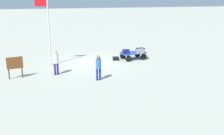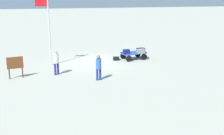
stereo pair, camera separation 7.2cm
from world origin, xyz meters
TOP-DOWN VIEW (x-y plane):
  - ground_plane at (0.00, 0.00)m, footprint 120.00×120.00m
  - luggage_cart at (-3.36, -0.29)m, footprint 2.15×1.54m
  - suitcase_navy at (-3.83, 0.16)m, footprint 0.64×0.41m
  - suitcase_dark at (-3.96, -0.28)m, footprint 0.70×0.50m
  - suitcase_tan at (-2.70, -0.01)m, footprint 0.56×0.40m
  - suitcase_maroon at (-1.94, -0.29)m, footprint 0.49×0.41m
  - worker_lead at (0.14, 4.43)m, footprint 0.41×0.41m
  - worker_trailing at (2.74, 2.78)m, footprint 0.50×0.50m
  - flagpole at (3.25, 0.26)m, footprint 0.93×0.10m
  - signboard at (5.30, 3.09)m, footprint 0.99×0.32m

SIDE VIEW (x-z plane):
  - ground_plane at x=0.00m, z-range 0.00..0.00m
  - suitcase_maroon at x=-1.94m, z-range 0.00..0.26m
  - luggage_cart at x=-3.36m, z-range 0.14..0.73m
  - suitcase_tan at x=-2.70m, z-range 0.59..0.91m
  - suitcase_dark at x=-3.96m, z-range 0.59..0.91m
  - suitcase_navy at x=-3.83m, z-range 0.59..0.93m
  - signboard at x=5.30m, z-range 0.22..1.63m
  - worker_lead at x=0.14m, z-range 0.13..1.74m
  - worker_trailing at x=2.74m, z-range 0.15..1.81m
  - flagpole at x=3.25m, z-range 0.48..5.52m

